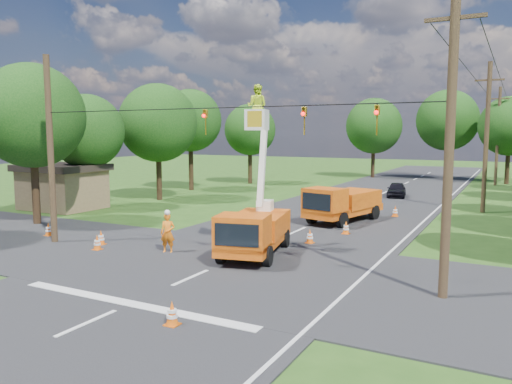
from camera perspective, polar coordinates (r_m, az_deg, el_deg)
The scene contains 30 objects.
ground at distance 36.58m, azimuth 10.87°, elevation -1.76°, with size 140.00×140.00×0.00m, color #264A16.
road_main at distance 36.58m, azimuth 10.87°, elevation -1.76°, with size 12.00×100.00×0.06m, color black.
road_cross at distance 20.36m, azimuth -4.19°, elevation -8.43°, with size 56.00×10.00×0.07m, color black.
stop_bar at distance 16.37m, azimuth -14.08°, elevation -12.43°, with size 9.00×0.45×0.02m, color silver.
edge_line at distance 35.40m, azimuth 19.58°, elevation -2.31°, with size 0.12×90.00×0.02m, color silver.
bucket_truck at distance 21.63m, azimuth -0.17°, elevation -3.11°, with size 3.23×5.88×7.40m.
second_truck at distance 30.33m, azimuth 9.79°, elevation -1.27°, with size 3.48×6.23×2.21m.
ground_worker at distance 22.65m, azimuth -10.06°, elevation -4.63°, with size 0.66×0.43×1.80m, color #FF4F15.
distant_car at distance 43.55m, azimuth 15.76°, elevation 0.27°, with size 1.45×3.62×1.23m, color black.
traffic_cone_0 at distance 14.38m, azimuth -9.57°, elevation -13.54°, with size 0.38×0.38×0.71m.
traffic_cone_1 at distance 24.37m, azimuth 6.18°, elevation -5.06°, with size 0.38×0.38×0.71m.
traffic_cone_2 at distance 26.81m, azimuth 10.25°, elevation -4.04°, with size 0.38×0.38×0.71m.
traffic_cone_3 at distance 23.97m, azimuth -17.69°, elevation -5.53°, with size 0.38×0.38×0.71m.
traffic_cone_4 at distance 25.02m, azimuth -17.29°, elevation -5.01°, with size 0.38×0.38×0.71m.
traffic_cone_5 at distance 28.09m, azimuth -22.63°, elevation -3.97°, with size 0.38×0.38×0.71m.
traffic_cone_6 at distance 33.13m, azimuth 15.62°, elevation -2.14°, with size 0.38×0.38×0.71m.
pole_right_near at distance 16.78m, azimuth 21.26°, elevation 5.56°, with size 1.80×0.30×10.00m.
pole_right_mid at distance 36.72m, azimuth 24.85°, elevation 5.77°, with size 1.80×0.30×10.00m.
pole_right_far at distance 56.70m, azimuth 25.91°, elevation 5.83°, with size 1.80×0.30×10.00m.
pole_left at distance 25.98m, azimuth -22.43°, elevation 4.42°, with size 0.30×0.30×9.00m.
signal_span at distance 18.57m, azimuth 1.54°, elevation 8.46°, with size 18.00×0.29×1.07m.
shed at distance 37.81m, azimuth -21.23°, elevation 0.65°, with size 5.50×4.50×3.15m.
tree_left_b at distance 31.75m, azimuth -24.25°, elevation 7.92°, with size 6.00×6.00×9.32m.
tree_left_c at distance 37.19m, azimuth -18.79°, elevation 6.55°, with size 5.20×5.20×8.06m.
tree_left_d at distance 40.61m, azimuth -11.15°, elevation 7.73°, with size 6.20×6.20×9.24m.
tree_left_e at distance 47.30m, azimuth -7.51°, elevation 8.08°, with size 5.80×5.80×9.41m.
tree_left_f at distance 53.04m, azimuth -0.69°, elevation 7.12°, with size 5.40×5.40×8.40m.
tree_far_a at distance 61.63m, azimuth 13.33°, elevation 7.35°, with size 6.60×6.60×9.50m.
tree_far_b at distance 62.13m, azimuth 21.04°, elevation 7.65°, with size 7.00×7.00×10.32m.
tree_far_c at distance 58.68m, azimuth 27.01°, elevation 6.72°, with size 6.20×6.20×9.18m.
Camera 1 is at (10.41, -14.67, 5.31)m, focal length 35.00 mm.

